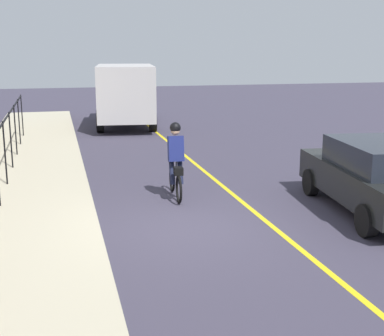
% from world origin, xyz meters
% --- Properties ---
extents(ground_plane, '(80.00, 80.00, 0.00)m').
position_xyz_m(ground_plane, '(0.00, 0.00, 0.00)').
color(ground_plane, '#3B3748').
extents(lane_line_centre, '(36.00, 0.12, 0.01)m').
position_xyz_m(lane_line_centre, '(0.00, -1.60, 0.00)').
color(lane_line_centre, yellow).
rests_on(lane_line_centre, ground).
extents(sidewalk, '(40.00, 3.20, 0.15)m').
position_xyz_m(sidewalk, '(0.00, 3.40, 0.07)').
color(sidewalk, '#B9B094').
rests_on(sidewalk, ground).
extents(cyclist_lead, '(1.71, 0.38, 1.83)m').
position_xyz_m(cyclist_lead, '(2.17, -0.18, 0.91)').
color(cyclist_lead, black).
rests_on(cyclist_lead, ground).
extents(patrol_sedan, '(4.57, 2.31, 1.58)m').
position_xyz_m(patrol_sedan, '(-0.02, -4.10, 0.82)').
color(patrol_sedan, black).
rests_on(patrol_sedan, ground).
extents(box_truck_background, '(6.93, 3.17, 2.78)m').
position_xyz_m(box_truck_background, '(14.61, -0.62, 1.55)').
color(box_truck_background, '#B8B5B5').
rests_on(box_truck_background, ground).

